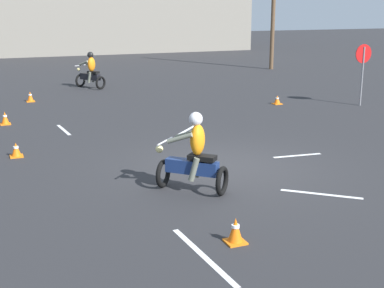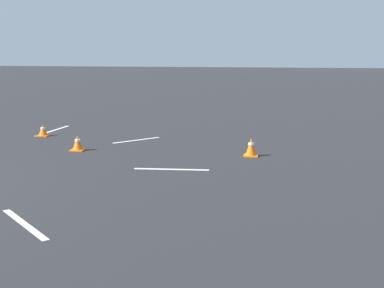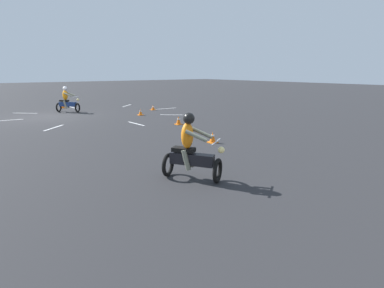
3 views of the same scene
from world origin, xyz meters
name	(u,v)px [view 1 (image 1 of 3)]	position (x,y,z in m)	size (l,w,h in m)	color
ground_plane	(227,167)	(0.00, 0.00, 0.00)	(120.00, 120.00, 0.00)	#28282B
motorcycle_rider_foreground	(194,157)	(-1.36, -1.30, 0.73)	(1.43, 1.40, 1.66)	black
motorcycle_rider_background	(90,72)	(-0.50, 13.46, 0.73)	(1.27, 1.50, 1.66)	black
stop_sign	(363,62)	(8.14, 5.34, 1.63)	(0.70, 0.08, 2.30)	slate
traffic_cone_near_left	(5,118)	(-4.60, 6.81, 0.20)	(0.32, 0.32, 0.41)	orange
traffic_cone_near_right	(235,231)	(-1.66, -3.82, 0.20)	(0.32, 0.32, 0.42)	orange
traffic_cone_mid_left	(30,97)	(-3.44, 10.82, 0.20)	(0.32, 0.32, 0.41)	orange
traffic_cone_far_right	(277,100)	(5.34, 6.72, 0.16)	(0.32, 0.32, 0.34)	orange
traffic_cone_far_center	(16,150)	(-4.55, 2.74, 0.18)	(0.32, 0.32, 0.37)	orange
lane_stripe_e	(297,155)	(2.08, 0.21, 0.00)	(0.10, 1.31, 0.01)	silver
lane_stripe_ne	(189,129)	(0.65, 4.05, 0.00)	(0.10, 1.59, 0.01)	silver
lane_stripe_n	(64,130)	(-2.99, 5.33, 0.00)	(0.10, 1.50, 0.01)	silver
lane_stripe_s	(203,255)	(-2.32, -4.05, 0.00)	(0.10, 2.13, 0.01)	silver
lane_stripe_se	(321,194)	(0.97, -2.42, 0.00)	(0.10, 1.63, 0.01)	silver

